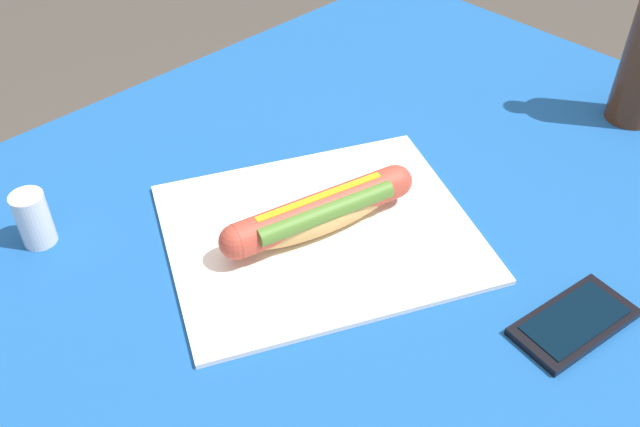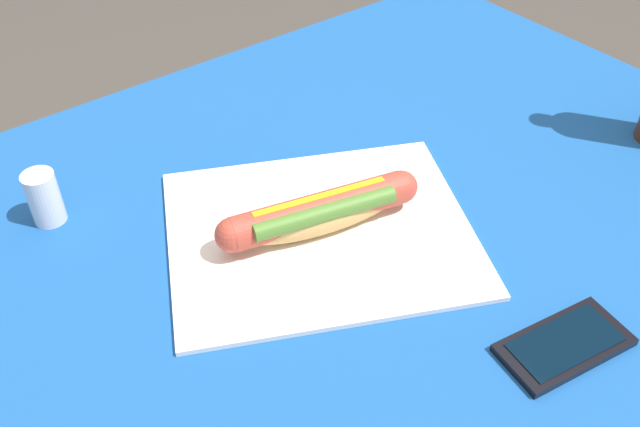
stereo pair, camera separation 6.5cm
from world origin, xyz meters
name	(u,v)px [view 2 (the right image)]	position (x,y,z in m)	size (l,w,h in m)	color
dining_table	(327,310)	(0.00, 0.00, 0.63)	(1.17, 0.81, 0.77)	brown
paper_wrapper	(320,232)	(0.02, 0.01, 0.78)	(0.33, 0.27, 0.01)	white
hot_dog	(320,212)	(0.02, 0.01, 0.81)	(0.23, 0.09, 0.05)	tan
cell_phone	(564,345)	(-0.07, 0.27, 0.78)	(0.13, 0.08, 0.01)	black
salt_shaker	(44,198)	(0.24, -0.20, 0.81)	(0.04, 0.04, 0.06)	silver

